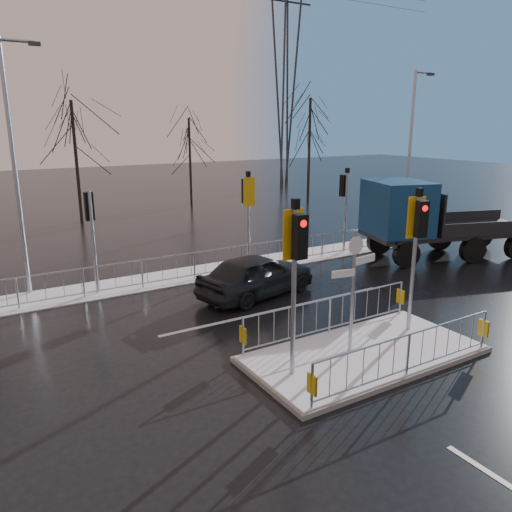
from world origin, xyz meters
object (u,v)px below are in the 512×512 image
car_far_lane (257,275)px  street_lamp_left (16,161)px  flatbed_truck (419,218)px  street_lamp_right (411,150)px  traffic_island (364,342)px

car_far_lane → street_lamp_left: bearing=44.8°
flatbed_truck → street_lamp_right: size_ratio=0.96×
car_far_lane → street_lamp_left: street_lamp_left is taller
car_far_lane → traffic_island: bearing=166.9°
car_far_lane → street_lamp_right: size_ratio=0.54×
traffic_island → car_far_lane: bearing=89.2°
traffic_island → street_lamp_right: street_lamp_right is taller
street_lamp_left → street_lamp_right: bearing=-3.4°
car_far_lane → street_lamp_left: 8.60m
car_far_lane → flatbed_truck: 8.40m
traffic_island → car_far_lane: traffic_island is taller
street_lamp_right → flatbed_truck: bearing=-129.2°
street_lamp_right → street_lamp_left: bearing=176.6°
traffic_island → car_far_lane: (0.07, 5.28, 0.34)m
car_far_lane → street_lamp_right: street_lamp_right is taller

